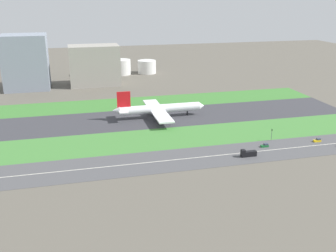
% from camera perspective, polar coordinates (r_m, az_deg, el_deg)
% --- Properties ---
extents(ground_plane, '(800.00, 800.00, 0.00)m').
position_cam_1_polar(ground_plane, '(267.76, -2.40, 1.18)').
color(ground_plane, '#5B564C').
extents(runway, '(280.00, 46.00, 0.10)m').
position_cam_1_polar(runway, '(267.74, -2.40, 1.19)').
color(runway, '#38383D').
rests_on(runway, ground_plane).
extents(grass_median_north, '(280.00, 36.00, 0.10)m').
position_cam_1_polar(grass_median_north, '(306.39, -3.98, 3.44)').
color(grass_median_north, '#3D7A33').
rests_on(grass_median_north, ground_plane).
extents(grass_median_south, '(280.00, 36.00, 0.10)m').
position_cam_1_polar(grass_median_south, '(229.92, -0.31, -1.80)').
color(grass_median_south, '#427F38').
rests_on(grass_median_south, ground_plane).
extents(highway, '(280.00, 28.00, 0.10)m').
position_cam_1_polar(highway, '(201.26, 1.87, -4.91)').
color(highway, '#4C4C4F').
rests_on(highway, ground_plane).
extents(highway_centerline, '(266.00, 0.50, 0.01)m').
position_cam_1_polar(highway_centerline, '(201.24, 1.87, -4.89)').
color(highway_centerline, silver).
rests_on(highway_centerline, highway).
extents(airliner, '(65.00, 56.00, 19.70)m').
position_cam_1_polar(airliner, '(266.82, -1.50, 2.53)').
color(airliner, white).
rests_on(airliner, runway).
extents(truck_0, '(8.40, 2.50, 4.00)m').
position_cam_1_polar(truck_0, '(208.29, 11.70, -3.98)').
color(truck_0, black).
rests_on(truck_0, highway).
extents(car_1, '(4.40, 1.80, 2.00)m').
position_cam_1_polar(car_1, '(223.28, 14.06, -2.79)').
color(car_1, '#19662D').
rests_on(car_1, highway).
extents(car_0, '(4.40, 1.80, 2.00)m').
position_cam_1_polar(car_0, '(240.31, 21.13, -1.97)').
color(car_0, yellow).
rests_on(car_0, highway).
extents(traffic_light, '(0.36, 0.50, 7.20)m').
position_cam_1_polar(traffic_light, '(232.43, 15.00, -1.12)').
color(traffic_light, '#4C4C51').
rests_on(traffic_light, highway).
extents(terminal_building, '(38.26, 32.85, 47.98)m').
position_cam_1_polar(terminal_building, '(370.53, -20.17, 8.81)').
color(terminal_building, gray).
rests_on(terminal_building, ground_plane).
extents(hangar_building, '(45.53, 26.31, 36.94)m').
position_cam_1_polar(hangar_building, '(369.98, -10.75, 8.74)').
color(hangar_building, '#9E998E').
rests_on(hangar_building, ground_plane).
extents(fuel_tank_west, '(18.89, 18.89, 16.36)m').
position_cam_1_polar(fuel_tank_west, '(416.09, -10.88, 8.38)').
color(fuel_tank_west, silver).
rests_on(fuel_tank_west, ground_plane).
extents(fuel_tank_centre, '(20.32, 20.32, 15.74)m').
position_cam_1_polar(fuel_tank_centre, '(418.69, -6.92, 8.60)').
color(fuel_tank_centre, silver).
rests_on(fuel_tank_centre, ground_plane).
extents(fuel_tank_east, '(19.48, 19.48, 13.85)m').
position_cam_1_polar(fuel_tank_east, '(423.16, -3.13, 8.69)').
color(fuel_tank_east, silver).
rests_on(fuel_tank_east, ground_plane).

